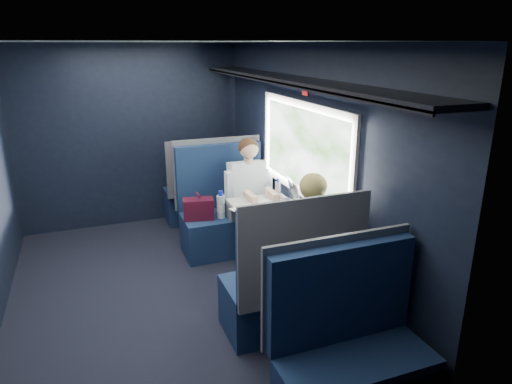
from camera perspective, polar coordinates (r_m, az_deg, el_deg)
name	(u,v)px	position (r m, az deg, el deg)	size (l,w,h in m)	color
ground	(167,299)	(4.50, -11.06, -12.95)	(2.80, 4.20, 0.01)	black
room_shell	(159,144)	(3.95, -12.01, 5.86)	(3.00, 4.40, 2.40)	black
table	(269,218)	(4.45, 1.59, -3.32)	(0.62, 1.00, 0.74)	#54565E
seat_bay_near	(224,214)	(5.24, -4.05, -2.80)	(1.04, 0.62, 1.26)	#0D1B39
seat_bay_far	(289,287)	(3.77, 4.13, -11.76)	(1.04, 0.62, 1.26)	#0D1B39
seat_row_front	(204,192)	(6.09, -6.48, 0.03)	(1.04, 0.51, 1.16)	#0D1B39
seat_row_back	(350,357)	(3.11, 11.72, -19.58)	(1.04, 0.51, 1.16)	#0D1B39
man	(250,192)	(5.07, -0.71, 0.06)	(0.53, 0.56, 1.32)	black
woman	(308,239)	(3.86, 6.56, -5.86)	(0.53, 0.56, 1.32)	black
papers	(272,214)	(4.35, 2.06, -2.72)	(0.51, 0.73, 0.01)	white
laptop	(288,198)	(4.59, 4.04, -0.77)	(0.30, 0.37, 0.25)	silver
bottle_small	(278,189)	(4.81, 2.74, 0.40)	(0.06, 0.06, 0.20)	silver
cup	(268,192)	(4.86, 1.56, 0.01)	(0.06, 0.06, 0.08)	white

